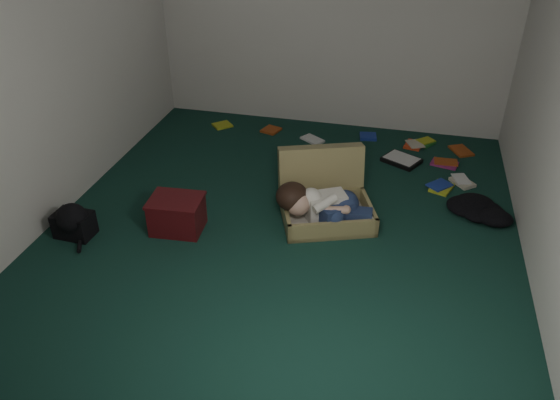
% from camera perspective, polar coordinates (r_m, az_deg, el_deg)
% --- Properties ---
extents(floor, '(4.50, 4.50, 0.00)m').
position_cam_1_polar(floor, '(4.82, 0.42, -2.60)').
color(floor, '#12352B').
rests_on(floor, ground).
extents(wall_back, '(4.50, 0.00, 4.50)m').
position_cam_1_polar(wall_back, '(6.34, 5.44, 18.82)').
color(wall_back, silver).
rests_on(wall_back, ground).
extents(wall_front, '(4.50, 0.00, 4.50)m').
position_cam_1_polar(wall_front, '(2.35, -12.34, -6.91)').
color(wall_front, silver).
rests_on(wall_front, ground).
extents(wall_left, '(0.00, 4.50, 4.50)m').
position_cam_1_polar(wall_left, '(5.04, -22.85, 13.00)').
color(wall_left, silver).
rests_on(wall_left, ground).
extents(suitcase, '(0.99, 0.98, 0.57)m').
position_cam_1_polar(suitcase, '(4.91, 4.67, 0.34)').
color(suitcase, '#968A53').
rests_on(suitcase, floor).
extents(person, '(0.87, 0.44, 0.35)m').
position_cam_1_polar(person, '(4.71, 4.50, -0.49)').
color(person, white).
rests_on(person, suitcase).
extents(maroon_bin, '(0.47, 0.38, 0.31)m').
position_cam_1_polar(maroon_bin, '(4.76, -10.71, -1.47)').
color(maroon_bin, '#4C0F12').
rests_on(maroon_bin, floor).
extents(backpack, '(0.41, 0.33, 0.24)m').
position_cam_1_polar(backpack, '(4.95, -20.74, -2.32)').
color(backpack, black).
rests_on(backpack, floor).
extents(clothing_pile, '(0.50, 0.45, 0.13)m').
position_cam_1_polar(clothing_pile, '(5.22, 20.37, -1.07)').
color(clothing_pile, black).
rests_on(clothing_pile, floor).
extents(paper_tray, '(0.45, 0.41, 0.05)m').
position_cam_1_polar(paper_tray, '(5.96, 12.58, 4.11)').
color(paper_tray, black).
rests_on(paper_tray, floor).
extents(book_scatter, '(3.02, 1.24, 0.02)m').
position_cam_1_polar(book_scatter, '(6.16, 10.20, 5.24)').
color(book_scatter, gold).
rests_on(book_scatter, floor).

